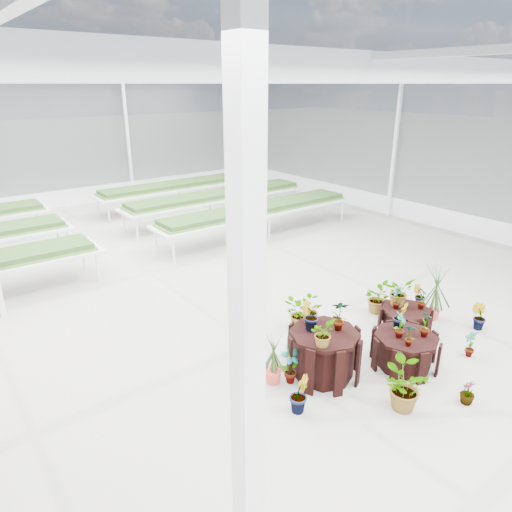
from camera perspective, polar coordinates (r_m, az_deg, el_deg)
ground_plane at (r=7.73m, az=-0.58°, el=-12.17°), size 24.00×24.00×0.00m
greenhouse_shell at (r=6.77m, az=-0.65°, el=4.02°), size 18.00×24.00×4.50m
steel_frame at (r=6.77m, az=-0.65°, el=4.02°), size 18.00×24.00×4.50m
nursery_benches at (r=13.53m, az=-19.21°, el=3.35°), size 16.00×7.00×0.84m
plinth_tall at (r=7.13m, az=8.43°, el=-12.00°), size 1.41×1.41×0.74m
plinth_mid at (r=7.68m, az=18.08°, el=-11.18°), size 1.31×1.31×0.53m
plinth_low at (r=8.78m, az=18.13°, el=-7.45°), size 0.96×0.96×0.40m
nursery_plants at (r=7.81m, az=13.86°, el=-8.29°), size 4.41×3.40×1.29m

